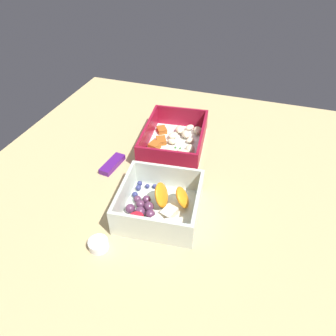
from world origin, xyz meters
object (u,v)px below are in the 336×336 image
Objects in this scene: pasta_container at (175,141)px; fruit_bowl at (159,205)px; paper_cup_liner at (98,244)px; candy_bar at (112,164)px.

fruit_bowl is (-20.98, -3.57, 0.22)cm from pasta_container.
paper_cup_liner is at bearing 146.27° from fruit_bowl.
pasta_container is 6.16× the size of paper_cup_liner.
fruit_bowl is 4.75× the size of paper_cup_liner.
candy_bar is 21.44cm from paper_cup_liner.
pasta_container is 31.60cm from paper_cup_liner.
candy_bar is (-11.28, 10.76, -1.13)cm from pasta_container.
paper_cup_liner is (-10.42, 6.96, -1.14)cm from fruit_bowl.
pasta_container is at bearing 9.65° from fruit_bowl.
fruit_bowl is at bearing -176.66° from pasta_container.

